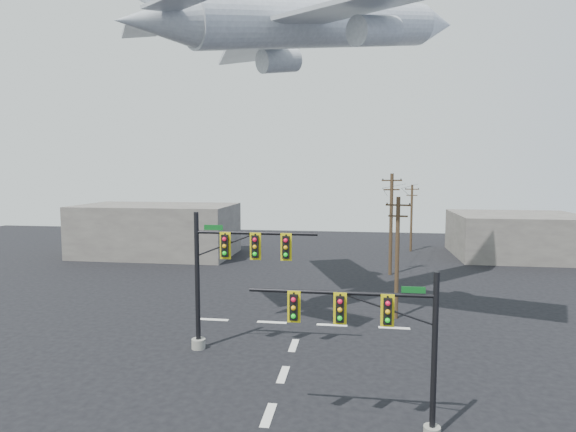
% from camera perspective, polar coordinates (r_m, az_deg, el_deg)
% --- Properties ---
extents(ground, '(120.00, 120.00, 0.00)m').
position_cam_1_polar(ground, '(21.64, -2.33, -22.52)').
color(ground, black).
rests_on(ground, ground).
extents(lane_markings, '(14.00, 21.20, 0.01)m').
position_cam_1_polar(lane_markings, '(26.40, -0.11, -17.11)').
color(lane_markings, silver).
rests_on(lane_markings, ground).
extents(signal_mast_near, '(7.37, 0.71, 6.43)m').
position_cam_1_polar(signal_mast_near, '(19.10, 11.45, -14.46)').
color(signal_mast_near, gray).
rests_on(signal_mast_near, ground).
extents(signal_mast_far, '(7.16, 0.86, 7.82)m').
position_cam_1_polar(signal_mast_far, '(27.09, -7.35, -6.80)').
color(signal_mast_far, gray).
rests_on(signal_mast_far, ground).
extents(utility_pole_a, '(1.66, 0.42, 8.34)m').
position_cam_1_polar(utility_pole_a, '(33.50, 12.81, -4.58)').
color(utility_pole_a, '#46311E').
rests_on(utility_pole_a, ground).
extents(utility_pole_b, '(1.96, 0.58, 9.79)m').
position_cam_1_polar(utility_pole_b, '(47.15, 12.11, -0.73)').
color(utility_pole_b, '#46311E').
rests_on(utility_pole_b, ground).
extents(utility_pole_c, '(1.70, 0.28, 8.29)m').
position_cam_1_polar(utility_pole_c, '(61.51, 14.42, -0.06)').
color(utility_pole_c, '#46311E').
rests_on(utility_pole_c, ground).
extents(power_lines, '(5.48, 28.00, 0.06)m').
position_cam_1_polar(power_lines, '(47.17, 13.09, 3.24)').
color(power_lines, black).
extents(airliner, '(23.55, 23.52, 7.56)m').
position_cam_1_polar(airliner, '(34.70, 4.24, 21.69)').
color(airliner, silver).
extents(building_left, '(18.00, 10.00, 6.00)m').
position_cam_1_polar(building_left, '(59.13, -15.30, -1.61)').
color(building_left, slate).
rests_on(building_left, ground).
extents(building_right, '(14.00, 12.00, 5.00)m').
position_cam_1_polar(building_right, '(62.08, 25.48, -2.09)').
color(building_right, slate).
rests_on(building_right, ground).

